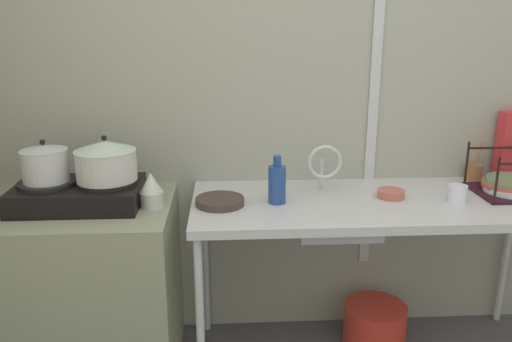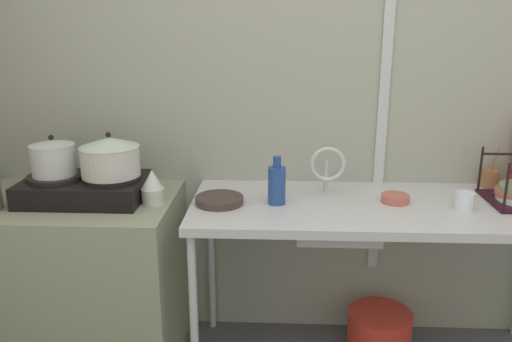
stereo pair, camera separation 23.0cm
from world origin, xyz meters
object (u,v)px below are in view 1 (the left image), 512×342
Objects in this scene: frying_pan at (220,201)px; small_bowl_on_drainboard at (391,194)px; pot_on_right_burner at (106,160)px; percolator at (151,190)px; bottle_by_sink at (277,184)px; stove at (79,194)px; utensil_jar at (474,172)px; cup_by_rack at (458,194)px; pot_on_left_burner at (45,163)px; faucet at (324,164)px; bucket_on_floor at (374,325)px; dish_rack at (509,186)px; sink_basin at (336,216)px.

small_bowl_on_drainboard is at bearing 4.01° from frying_pan.
pot_on_right_burner is at bearing 176.63° from frying_pan.
small_bowl_on_drainboard is (1.10, 0.07, -0.06)m from percolator.
stove is at bearing 178.99° from bottle_by_sink.
percolator is 0.56m from bottle_by_sink.
utensil_jar is (0.52, 0.24, 0.03)m from small_bowl_on_drainboard.
percolator is 1.38m from cup_by_rack.
pot_on_left_burner is at bearing 177.80° from frying_pan.
percolator is 0.72× the size of frying_pan.
faucet reaches higher than stove.
bucket_on_floor is at bearing 3.26° from pot_on_left_burner.
pot_on_left_burner is at bearing -178.69° from dish_rack.
bottle_by_sink is at bearing -1.19° from pot_on_right_burner.
small_bowl_on_drainboard is at bearing -79.80° from bucket_on_floor.
stove is at bearing -172.17° from utensil_jar.
sink_basin is at bearing -1.10° from pot_on_left_burner.
frying_pan is 0.99× the size of bottle_by_sink.
pot_on_left_burner is at bearing -172.66° from utensil_jar.
pot_on_right_burner is 3.28× the size of cup_by_rack.
cup_by_rack is at bearing -1.60° from frying_pan.
small_bowl_on_drainboard is at bearing 10.95° from sink_basin.
bottle_by_sink is at bearing -168.91° from bucket_on_floor.
bottle_by_sink is (0.89, -0.02, 0.04)m from stove.
faucet is at bearing -168.37° from utensil_jar.
stove is at bearing 173.23° from percolator.
small_bowl_on_drainboard is at bearing 1.19° from pot_on_right_burner.
pot_on_left_burner is at bearing -175.51° from faucet.
dish_rack reaches higher than stove.
utensil_jar is at bearing 107.40° from dish_rack.
percolator reaches higher than frying_pan.
cup_by_rack is 0.41× the size of utensil_jar.
small_bowl_on_drainboard is 0.58× the size of bottle_by_sink.
small_bowl_on_drainboard is 0.55m from bottle_by_sink.
bottle_by_sink is at bearing 3.00° from frying_pan.
percolator is 1.93× the size of cup_by_rack.
pot_on_left_burner is 1.26m from faucet.
utensil_jar is (1.81, 0.27, -0.16)m from pot_on_right_burner.
pot_on_left_burner is 0.99× the size of utensil_jar.
frying_pan is 1.35m from utensil_jar.
stove is 2.73× the size of pot_on_left_burner.
faucet is 1.09× the size of bottle_by_sink.
stove is 0.89m from bottle_by_sink.
pot_on_right_burner reaches higher than bucket_on_floor.
pot_on_left_burner is at bearing 178.15° from cup_by_rack.
sink_basin is 0.56m from cup_by_rack.
dish_rack is 2.52× the size of small_bowl_on_drainboard.
cup_by_rack is 0.64× the size of small_bowl_on_drainboard.
utensil_jar is at bearing 11.63° from faucet.
bucket_on_floor is at bearing 100.20° from small_bowl_on_drainboard.
pot_on_left_burner reaches higher than cup_by_rack.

